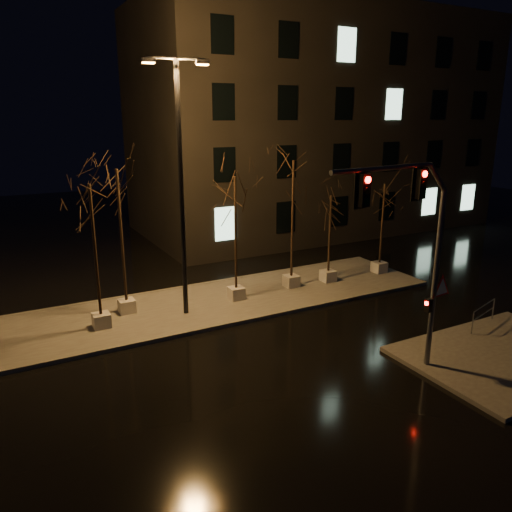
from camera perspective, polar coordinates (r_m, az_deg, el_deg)
ground at (r=17.25m, az=1.47°, el=-12.26°), size 90.00×90.00×0.00m
median at (r=22.15m, az=-6.28°, el=-5.59°), size 22.00×5.00×0.15m
sidewalk_corner at (r=19.66m, az=26.71°, el=-10.15°), size 7.00×5.00×0.15m
building at (r=37.95m, az=6.62°, el=14.74°), size 25.00×12.00×15.00m
tree_1 at (r=19.31m, az=-18.22°, el=4.22°), size 1.80×1.80×5.74m
tree_2 at (r=20.51m, az=-15.38°, el=5.90°), size 1.80×1.80×6.12m
tree_3 at (r=21.41m, az=-2.39°, el=5.86°), size 1.80×1.80×5.64m
tree_4 at (r=23.10m, az=4.25°, el=7.57°), size 1.80×1.80×6.17m
tree_5 at (r=24.31m, az=8.51°, el=4.66°), size 1.80×1.80×4.41m
tree_6 at (r=26.26m, az=14.37°, el=5.79°), size 1.80×1.80×4.78m
traffic_signal_mast at (r=15.55m, az=17.95°, el=1.69°), size 5.44×0.68×6.66m
streetlight_main at (r=19.77m, az=-8.62°, el=9.27°), size 2.51×0.63×10.01m
guard_rail_a at (r=21.43m, az=24.59°, el=-5.86°), size 1.99×0.62×0.89m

